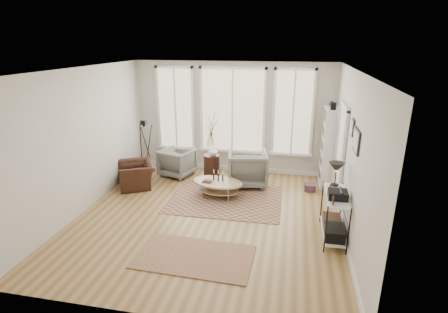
% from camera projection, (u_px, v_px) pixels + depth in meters
% --- Properties ---
extents(room, '(5.50, 5.54, 2.90)m').
position_uv_depth(room, '(209.00, 149.00, 6.63)').
color(room, '#A7804A').
rests_on(room, ground).
extents(bay_window, '(4.14, 0.12, 2.24)m').
position_uv_depth(bay_window, '(232.00, 112.00, 9.08)').
color(bay_window, '#DACA85').
rests_on(bay_window, ground).
extents(door, '(0.09, 1.06, 2.22)m').
position_uv_depth(door, '(340.00, 154.00, 7.30)').
color(door, silver).
rests_on(door, ground).
extents(bookcase, '(0.31, 0.85, 2.06)m').
position_uv_depth(bookcase, '(329.00, 147.00, 8.37)').
color(bookcase, white).
rests_on(bookcase, ground).
extents(low_shelf, '(0.38, 1.08, 1.30)m').
position_uv_depth(low_shelf, '(335.00, 211.00, 6.18)').
color(low_shelf, white).
rests_on(low_shelf, ground).
extents(wall_art, '(0.04, 0.88, 0.44)m').
position_uv_depth(wall_art, '(355.00, 137.00, 5.74)').
color(wall_art, black).
rests_on(wall_art, ground).
extents(rug_main, '(2.50, 1.89, 0.01)m').
position_uv_depth(rug_main, '(225.00, 199.00, 7.82)').
color(rug_main, brown).
rests_on(rug_main, ground).
extents(rug_runner, '(1.95, 1.12, 0.01)m').
position_uv_depth(rug_runner, '(194.00, 256.00, 5.74)').
color(rug_runner, brown).
rests_on(rug_runner, ground).
extents(coffee_table, '(1.26, 0.92, 0.53)m').
position_uv_depth(coffee_table, '(218.00, 185.00, 7.90)').
color(coffee_table, tan).
rests_on(coffee_table, ground).
extents(armchair_left, '(0.97, 0.99, 0.72)m').
position_uv_depth(armchair_left, '(177.00, 162.00, 9.13)').
color(armchair_left, slate).
rests_on(armchair_left, ground).
extents(armchair_right, '(1.08, 1.10, 0.87)m').
position_uv_depth(armchair_right, '(247.00, 168.00, 8.50)').
color(armchair_right, slate).
rests_on(armchair_right, ground).
extents(side_table, '(0.41, 0.41, 1.72)m').
position_uv_depth(side_table, '(211.00, 147.00, 8.82)').
color(side_table, '#341A10').
rests_on(side_table, ground).
extents(vase, '(0.23, 0.23, 0.23)m').
position_uv_depth(vase, '(213.00, 151.00, 8.79)').
color(vase, silver).
rests_on(vase, side_table).
extents(accent_chair, '(1.19, 1.14, 0.59)m').
position_uv_depth(accent_chair, '(136.00, 175.00, 8.46)').
color(accent_chair, '#341A10').
rests_on(accent_chair, ground).
extents(tripod_camera, '(0.50, 0.50, 1.43)m').
position_uv_depth(tripod_camera, '(146.00, 150.00, 9.18)').
color(tripod_camera, black).
rests_on(tripod_camera, ground).
extents(book_stack_near, '(0.26, 0.30, 0.17)m').
position_uv_depth(book_stack_near, '(310.00, 187.00, 8.26)').
color(book_stack_near, maroon).
rests_on(book_stack_near, ground).
extents(book_stack_far, '(0.26, 0.30, 0.17)m').
position_uv_depth(book_stack_far, '(310.00, 187.00, 8.27)').
color(book_stack_far, maroon).
rests_on(book_stack_far, ground).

